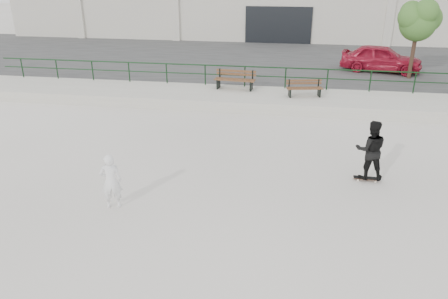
% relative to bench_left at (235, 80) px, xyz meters
% --- Properties ---
extents(ground, '(120.00, 120.00, 0.00)m').
position_rel_bench_left_xyz_m(ground, '(1.41, -10.27, -0.95)').
color(ground, '#B3AEA3').
rests_on(ground, ground).
extents(ledge, '(30.00, 3.00, 0.50)m').
position_rel_bench_left_xyz_m(ledge, '(1.41, -0.77, -0.70)').
color(ledge, '#B9B5A8').
rests_on(ledge, ground).
extents(parking_strip, '(60.00, 14.00, 0.50)m').
position_rel_bench_left_xyz_m(parking_strip, '(1.41, 7.73, -0.70)').
color(parking_strip, '#373737').
rests_on(parking_strip, ground).
extents(railing, '(28.00, 0.06, 1.03)m').
position_rel_bench_left_xyz_m(railing, '(1.41, 0.53, 0.29)').
color(railing, '#123216').
rests_on(railing, ledge).
extents(bench_left, '(2.01, 0.74, 0.91)m').
position_rel_bench_left_xyz_m(bench_left, '(0.00, 0.00, 0.00)').
color(bench_left, '#4C2C1A').
rests_on(bench_left, ledge).
extents(bench_right, '(1.71, 0.81, 0.76)m').
position_rel_bench_left_xyz_m(bench_right, '(3.32, -0.77, -0.07)').
color(bench_right, '#4C2C1A').
rests_on(bench_right, ledge).
extents(tree, '(2.29, 2.04, 4.07)m').
position_rel_bench_left_xyz_m(tree, '(8.91, 3.62, 2.60)').
color(tree, '#4C3126').
rests_on(tree, parking_strip).
extents(red_car, '(4.65, 2.65, 1.49)m').
position_rel_bench_left_xyz_m(red_car, '(7.60, 5.04, 0.30)').
color(red_car, '#A3142B').
rests_on(red_car, parking_strip).
extents(skateboard, '(0.79, 0.23, 0.09)m').
position_rel_bench_left_xyz_m(skateboard, '(5.21, -8.10, -0.88)').
color(skateboard, black).
rests_on(skateboard, ground).
extents(standing_skater, '(0.91, 0.71, 1.85)m').
position_rel_bench_left_xyz_m(standing_skater, '(5.21, -8.10, 0.07)').
color(standing_skater, black).
rests_on(standing_skater, skateboard).
extents(seated_skater, '(0.66, 0.54, 1.57)m').
position_rel_bench_left_xyz_m(seated_skater, '(-1.86, -10.84, -0.17)').
color(seated_skater, white).
rests_on(seated_skater, ground).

